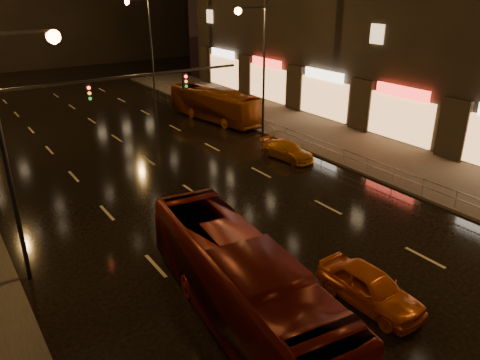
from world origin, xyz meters
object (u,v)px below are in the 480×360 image
object	(u,v)px
bus_red	(242,284)
taxi_far	(287,150)
taxi_near	(370,287)
bus_curb	(214,104)

from	to	relation	value
bus_red	taxi_far	size ratio (longest dim) A/B	2.77
bus_red	taxi_near	world-z (taller)	bus_red
bus_curb	taxi_near	bearing A→B (deg)	-116.68
bus_curb	taxi_near	distance (m)	26.39
bus_curb	taxi_far	size ratio (longest dim) A/B	2.47
bus_red	taxi_far	world-z (taller)	bus_red
bus_red	taxi_far	bearing A→B (deg)	52.02
bus_red	bus_curb	distance (m)	26.53
bus_red	taxi_near	xyz separation A→B (m)	(4.45, -1.83, -0.84)
bus_red	bus_curb	world-z (taller)	bus_red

